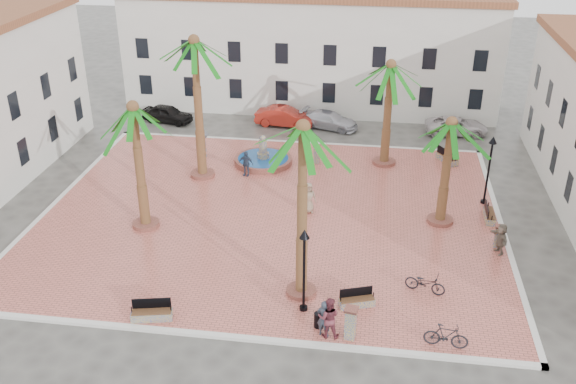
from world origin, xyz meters
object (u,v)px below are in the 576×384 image
(palm_sw, at_px, (134,121))
(cyclist_b, at_px, (329,318))
(bicycle_a, at_px, (425,283))
(pedestrian_fountain_b, at_px, (246,163))
(fountain, at_px, (263,159))
(bench_se, at_px, (357,301))
(pedestrian_east, at_px, (501,239))
(palm_e, at_px, (450,136))
(car_white, at_px, (456,126))
(bench_ne, at_px, (447,158))
(bicycle_b, at_px, (446,336))
(cyclist_a, at_px, (324,318))
(car_red, at_px, (285,117))
(palm_ne, at_px, (390,77))
(bollard_se, at_px, (351,323))
(lamppost_e, at_px, (490,159))
(litter_bin, at_px, (318,320))
(pedestrian_fountain_a, at_px, (308,198))
(bollard_e, at_px, (498,236))
(bench_s, at_px, (152,314))
(pedestrian_north, at_px, (205,144))
(car_silver, at_px, (329,120))
(car_black, at_px, (168,114))
(palm_s, at_px, (303,145))
(bollard_n, at_px, (317,154))
(palm_nw, at_px, (195,55))

(palm_sw, xyz_separation_m, cyclist_b, (10.89, -7.99, -5.22))
(bicycle_a, distance_m, pedestrian_fountain_b, 15.79)
(palm_sw, bearing_deg, fountain, 62.10)
(bench_se, height_order, pedestrian_east, pedestrian_east)
(cyclist_b, bearing_deg, bicycle_a, -139.15)
(palm_e, bearing_deg, bicycle_a, -99.55)
(car_white, bearing_deg, bench_ne, 164.44)
(bicycle_b, relative_size, pedestrian_fountain_b, 1.09)
(palm_e, relative_size, cyclist_a, 3.53)
(car_red, distance_m, car_white, 13.09)
(pedestrian_fountain_b, bearing_deg, palm_ne, 31.29)
(bollard_se, bearing_deg, pedestrian_fountain_b, 116.49)
(lamppost_e, relative_size, litter_bin, 5.96)
(fountain, distance_m, car_white, 15.49)
(pedestrian_fountain_a, bearing_deg, fountain, 99.22)
(palm_e, relative_size, bollard_e, 5.00)
(bench_ne, bearing_deg, lamppost_e, 164.99)
(fountain, xyz_separation_m, bollard_se, (6.86, -17.35, 0.52))
(palm_ne, distance_m, bench_s, 21.72)
(pedestrian_north, distance_m, car_silver, 10.67)
(car_black, relative_size, car_red, 0.89)
(bollard_se, relative_size, bicycle_a, 0.80)
(palm_e, relative_size, cyclist_b, 3.28)
(palm_s, height_order, car_silver, palm_s)
(litter_bin, relative_size, cyclist_b, 0.37)
(bollard_n, bearing_deg, bench_ne, 9.33)
(cyclist_a, distance_m, car_black, 28.51)
(bollard_e, xyz_separation_m, pedestrian_east, (0.00, -0.63, 0.20))
(palm_e, distance_m, cyclist_b, 12.78)
(pedestrian_fountain_b, distance_m, car_red, 9.76)
(litter_bin, xyz_separation_m, pedestrian_fountain_b, (-6.19, 14.73, 0.49))
(cyclist_a, distance_m, car_silver, 25.03)
(palm_nw, xyz_separation_m, palm_e, (14.85, -4.03, -2.71))
(pedestrian_north, bearing_deg, bench_se, -161.95)
(cyclist_a, bearing_deg, lamppost_e, -104.55)
(fountain, xyz_separation_m, litter_bin, (5.44, -16.82, 0.09))
(bench_ne, xyz_separation_m, bicycle_a, (-2.18, -15.49, 0.23))
(palm_sw, height_order, bicycle_b, palm_sw)
(car_silver, bearing_deg, bench_s, -174.90)
(palm_nw, relative_size, car_red, 2.02)
(car_white, bearing_deg, pedestrian_north, 107.52)
(cyclist_a, height_order, car_silver, cyclist_a)
(bollard_n, bearing_deg, pedestrian_east, -43.58)
(lamppost_e, relative_size, car_white, 0.92)
(pedestrian_fountain_b, bearing_deg, lamppost_e, 4.66)
(bench_s, relative_size, pedestrian_fountain_b, 1.11)
(pedestrian_fountain_b, bearing_deg, palm_e, -8.87)
(bench_se, height_order, pedestrian_fountain_a, pedestrian_fountain_a)
(bench_se, distance_m, car_black, 27.31)
(palm_ne, xyz_separation_m, bollard_e, (6.00, -9.96, -5.36))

